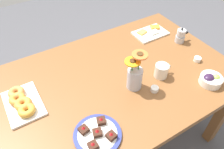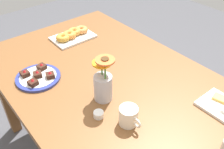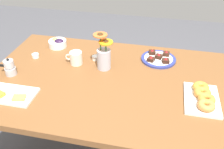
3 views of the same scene
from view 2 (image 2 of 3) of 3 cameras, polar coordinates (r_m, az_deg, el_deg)
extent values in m
cube|color=brown|center=(1.37, 0.00, -1.99)|extent=(1.60, 1.00, 0.04)
cube|color=brown|center=(1.99, -23.16, -4.69)|extent=(0.07, 0.07, 0.70)
cube|color=brown|center=(2.26, -3.31, 4.10)|extent=(0.07, 0.07, 0.70)
cylinder|color=silver|center=(1.11, 3.76, -9.40)|extent=(0.08, 0.08, 0.09)
cylinder|color=brown|center=(1.08, 3.84, -8.00)|extent=(0.07, 0.07, 0.00)
torus|color=silver|center=(1.08, 5.72, -10.99)|extent=(0.05, 0.01, 0.05)
cube|color=#EFB74C|center=(1.33, 23.53, -5.02)|extent=(0.08, 0.06, 0.01)
cube|color=white|center=(1.76, -8.89, 8.43)|extent=(0.19, 0.28, 0.01)
torus|color=gold|center=(1.71, -11.15, 8.28)|extent=(0.11, 0.11, 0.04)
torus|color=orange|center=(1.74, -9.73, 8.93)|extent=(0.10, 0.10, 0.04)
torus|color=#CB8434|center=(1.77, -8.59, 9.66)|extent=(0.10, 0.10, 0.04)
torus|color=#D38341|center=(1.79, -7.03, 10.10)|extent=(0.13, 0.13, 0.04)
cylinder|color=white|center=(1.15, -3.09, -9.09)|extent=(0.05, 0.05, 0.03)
cylinder|color=#C68923|center=(1.15, -3.10, -8.74)|extent=(0.04, 0.04, 0.01)
cylinder|color=navy|center=(1.42, -16.52, -0.66)|extent=(0.24, 0.24, 0.01)
cylinder|color=white|center=(1.42, -16.53, -0.60)|extent=(0.20, 0.20, 0.01)
cube|color=#381E14|center=(1.46, -15.77, 1.69)|extent=(0.05, 0.05, 0.02)
cone|color=red|center=(1.45, -15.89, 2.30)|extent=(0.02, 0.02, 0.01)
cube|color=#381E14|center=(1.39, -13.94, -0.17)|extent=(0.06, 0.06, 0.02)
cone|color=red|center=(1.37, -14.06, 0.45)|extent=(0.02, 0.02, 0.01)
cube|color=#381E14|center=(1.44, -19.29, 0.18)|extent=(0.04, 0.04, 0.02)
cone|color=red|center=(1.43, -19.44, 0.79)|extent=(0.02, 0.02, 0.01)
cube|color=#381E14|center=(1.36, -17.63, -1.80)|extent=(0.05, 0.05, 0.02)
cone|color=red|center=(1.35, -17.77, -1.17)|extent=(0.02, 0.02, 0.01)
cube|color=#381E14|center=(1.41, -16.66, 0.01)|extent=(0.05, 0.05, 0.02)
cone|color=red|center=(1.40, -16.80, 0.62)|extent=(0.02, 0.02, 0.01)
cylinder|color=#B2B2BC|center=(1.21, -2.06, -3.03)|extent=(0.09, 0.09, 0.14)
cylinder|color=#3D702D|center=(1.12, -1.57, 1.04)|extent=(0.01, 0.01, 0.10)
cylinder|color=orange|center=(1.09, -1.62, 3.33)|extent=(0.09, 0.09, 0.01)
cylinder|color=#472D14|center=(1.08, -1.63, 3.59)|extent=(0.04, 0.04, 0.01)
cylinder|color=#3D702D|center=(1.16, -2.32, 1.28)|extent=(0.01, 0.01, 0.06)
cylinder|color=orange|center=(1.14, -2.36, 2.66)|extent=(0.09, 0.09, 0.01)
cylinder|color=#472D14|center=(1.14, -2.37, 2.91)|extent=(0.04, 0.04, 0.01)
camera|label=1|loc=(1.33, -55.79, 29.82)|focal=35.00mm
camera|label=3|loc=(2.19, 26.40, 36.14)|focal=40.00mm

